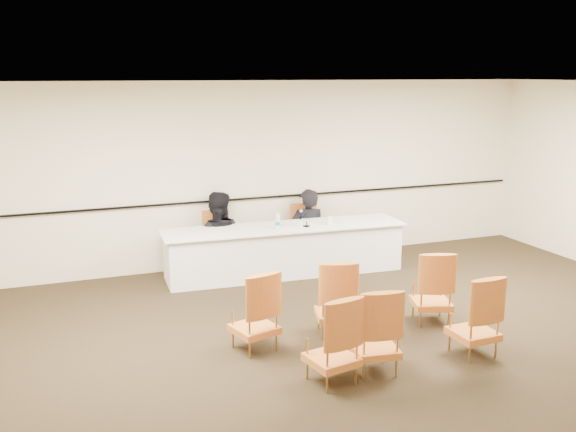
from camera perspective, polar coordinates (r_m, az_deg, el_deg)
The scene contains 20 objects.
floor at distance 7.46m, azimuth 7.66°, elevation -12.18°, with size 10.00×10.00×0.00m, color black.
ceiling at distance 6.78m, azimuth 8.41°, elevation 11.52°, with size 10.00×10.00×0.00m, color white.
wall_back at distance 10.58m, azimuth -2.52°, elevation 3.81°, with size 10.00×0.04×3.00m, color #FAE8C4.
wall_rail at distance 10.61m, azimuth -2.43°, elevation 1.64°, with size 9.80×0.04×0.03m, color black.
panel_table at distance 10.12m, azimuth -0.30°, elevation -3.05°, with size 3.83×0.88×0.77m, color white, non-canonical shape.
panelist_main at distance 10.82m, azimuth 1.74°, elevation -1.96°, with size 0.62×0.40×1.69m, color black.
panelist_main_chair at distance 10.80m, azimuth 1.74°, elevation -1.56°, with size 0.50×0.50×0.95m, color #AC4B1E, non-canonical shape.
panelist_second at distance 10.41m, azimuth -6.30°, elevation -2.53°, with size 0.84×0.66×1.73m, color black.
panelist_second_chair at distance 10.40m, azimuth -6.30°, elevation -2.19°, with size 0.50×0.50×0.95m, color #AC4B1E, non-canonical shape.
papers at distance 10.13m, azimuth 1.61°, elevation -0.79°, with size 0.30×0.22×0.00m, color white.
microphone at distance 9.99m, azimuth 1.66°, elevation -0.24°, with size 0.09×0.19×0.26m, color black, non-canonical shape.
water_bottle at distance 9.91m, azimuth -0.91°, elevation -0.35°, with size 0.08×0.08×0.26m, color teal, non-canonical shape.
drinking_glass at distance 10.03m, azimuth 1.16°, elevation -0.64°, with size 0.06×0.06×0.10m, color silver.
coffee_cup at distance 10.17m, azimuth 3.74°, elevation -0.40°, with size 0.08×0.08×0.13m, color white.
aud_chair_front_left at distance 7.38m, azimuth -3.03°, elevation -8.36°, with size 0.50×0.50×0.95m, color #AC4B1E, non-canonical shape.
aud_chair_front_mid at distance 7.81m, azimuth 4.26°, elevation -7.17°, with size 0.50×0.50×0.95m, color #AC4B1E, non-canonical shape.
aud_chair_front_right at distance 8.36m, azimuth 12.67°, elevation -6.11°, with size 0.50×0.50×0.95m, color #AC4B1E, non-canonical shape.
aud_chair_back_left at distance 6.64m, azimuth 3.93°, elevation -10.83°, with size 0.50×0.50×0.95m, color #AC4B1E, non-canonical shape.
aud_chair_back_mid at distance 6.91m, azimuth 7.75°, elevation -9.94°, with size 0.50×0.50×0.95m, color #AC4B1E, non-canonical shape.
aud_chair_back_right at distance 7.54m, azimuth 16.23°, elevation -8.41°, with size 0.50×0.50×0.95m, color #AC4B1E, non-canonical shape.
Camera 1 is at (-3.32, -5.92, 3.11)m, focal length 40.00 mm.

